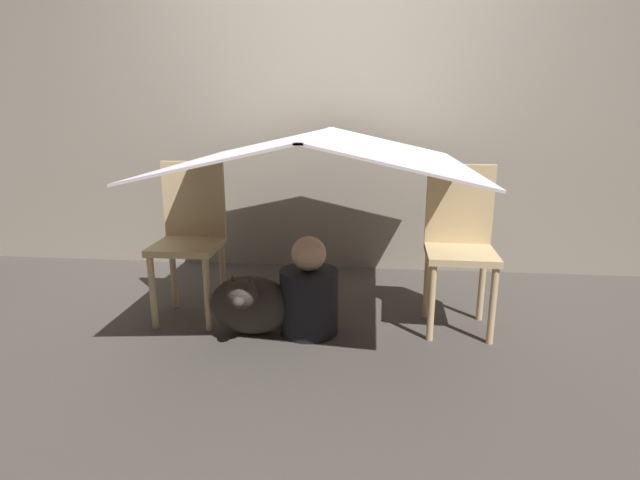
{
  "coord_description": "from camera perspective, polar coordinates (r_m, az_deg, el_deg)",
  "views": [
    {
      "loc": [
        0.27,
        -2.37,
        1.18
      ],
      "look_at": [
        0.0,
        0.23,
        0.49
      ],
      "focal_mm": 28.0,
      "sensor_mm": 36.0,
      "label": 1
    }
  ],
  "objects": [
    {
      "name": "person_front",
      "position": [
        2.68,
        -1.26,
        -6.21
      ],
      "size": [
        0.31,
        0.31,
        0.53
      ],
      "color": "black",
      "rests_on": "ground_plane"
    },
    {
      "name": "chair_left",
      "position": [
        2.93,
        -14.6,
        0.7
      ],
      "size": [
        0.37,
        0.37,
        0.89
      ],
      "rotation": [
        0.0,
        0.0,
        0.02
      ],
      "color": "#D1B27F",
      "rests_on": "ground_plane"
    },
    {
      "name": "chair_right",
      "position": [
        2.79,
        15.68,
        -0.08
      ],
      "size": [
        0.37,
        0.37,
        0.89
      ],
      "rotation": [
        0.0,
        0.0,
        -0.03
      ],
      "color": "#D1B27F",
      "rests_on": "ground_plane"
    },
    {
      "name": "wall_back",
      "position": [
        3.68,
        1.8,
        15.94
      ],
      "size": [
        7.0,
        0.05,
        2.5
      ],
      "color": "gray",
      "rests_on": "ground_plane"
    },
    {
      "name": "sheet_canopy",
      "position": [
        2.62,
        0.0,
        10.3
      ],
      "size": [
        1.5,
        1.54,
        0.18
      ],
      "color": "silver"
    },
    {
      "name": "ground_plane",
      "position": [
        2.66,
        -0.52,
        -11.47
      ],
      "size": [
        8.8,
        8.8,
        0.0
      ],
      "primitive_type": "plane",
      "color": "#47423D"
    },
    {
      "name": "dog",
      "position": [
        2.68,
        -8.0,
        -7.19
      ],
      "size": [
        0.44,
        0.38,
        0.39
      ],
      "color": "#332D28",
      "rests_on": "ground_plane"
    }
  ]
}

